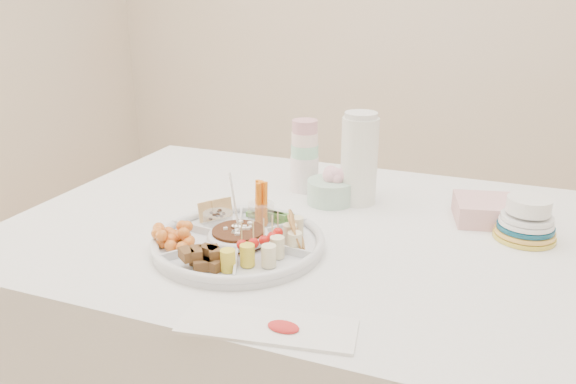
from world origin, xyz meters
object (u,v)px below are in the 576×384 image
at_px(party_tray, 238,239).
at_px(thermos, 359,158).
at_px(plate_stack, 526,221).
at_px(dining_table, 320,356).

xyz_separation_m(party_tray, thermos, (0.17, 0.38, 0.10)).
height_order(thermos, plate_stack, thermos).
bearing_deg(thermos, party_tray, -114.77).
bearing_deg(dining_table, party_tray, -126.79).
relative_size(dining_table, party_tray, 4.00).
xyz_separation_m(thermos, plate_stack, (0.42, -0.09, -0.08)).
relative_size(dining_table, thermos, 6.02).
distance_m(dining_table, party_tray, 0.46).
bearing_deg(thermos, plate_stack, -12.23).
xyz_separation_m(dining_table, plate_stack, (0.46, 0.10, 0.42)).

